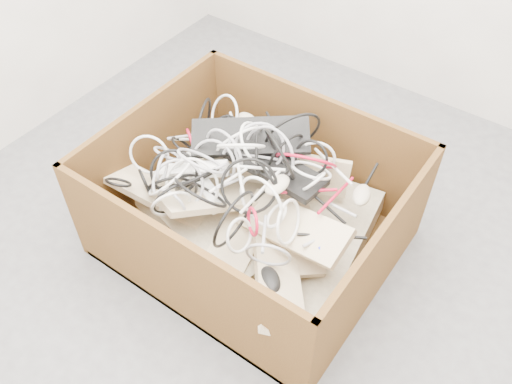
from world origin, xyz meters
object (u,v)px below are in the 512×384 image
Objects in this scene: power_strip_left at (193,170)px; vga_plug at (326,251)px; cardboard_box at (250,220)px; power_strip_right at (201,183)px.

power_strip_left is 0.63m from vga_plug.
power_strip_left is (-0.22, -0.08, 0.23)m from cardboard_box.
vga_plug is (0.58, -0.00, 0.00)m from power_strip_right.
cardboard_box is 24.98× the size of vga_plug.
power_strip_right is (-0.17, -0.09, 0.20)m from cardboard_box.
cardboard_box is at bearing 49.40° from power_strip_right.
cardboard_box is 3.84× the size of power_strip_right.
power_strip_left is at bearing -174.83° from power_strip_right.
power_strip_left is at bearing -160.01° from cardboard_box.
power_strip_right is at bearing -151.19° from cardboard_box.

